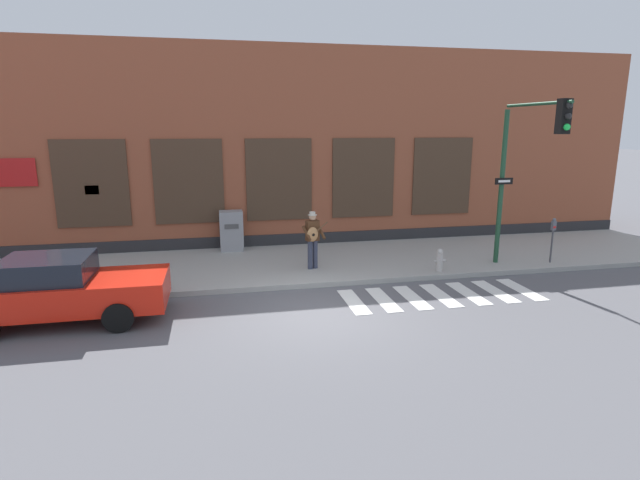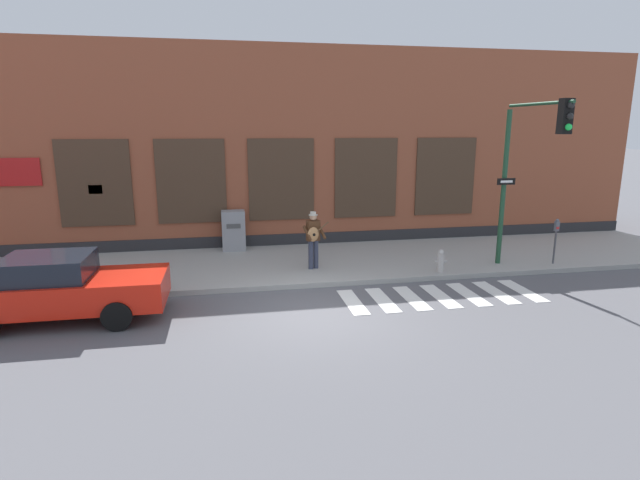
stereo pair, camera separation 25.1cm
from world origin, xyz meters
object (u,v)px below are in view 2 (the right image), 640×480
Objects in this scene: busker at (313,237)px; traffic_light at (528,156)px; utility_box at (234,230)px; parking_meter at (556,234)px; fire_hydrant at (441,261)px; red_car at (59,288)px.

traffic_light is (5.89, -1.54, 2.42)m from busker.
utility_box is (-2.32, 2.89, -0.30)m from busker.
parking_meter is at bearing -20.74° from utility_box.
parking_meter is at bearing 3.33° from fire_hydrant.
red_car is at bearing -172.81° from parking_meter.
parking_meter is 10.56m from utility_box.
busker is at bearing 22.25° from red_car.
fire_hydrant is at bearing -176.67° from parking_meter.
traffic_light is 3.83m from fire_hydrant.
red_car is 10.13m from fire_hydrant.
traffic_light reaches higher than parking_meter.
traffic_light is 3.54× the size of utility_box.
utility_box reaches higher than fire_hydrant.
parking_meter is 3.97m from fire_hydrant.
parking_meter is (7.56, -0.85, -0.05)m from busker.
utility_box is (-8.21, 4.42, -2.72)m from traffic_light.
parking_meter is at bearing 7.19° from red_car.
busker is 1.26× the size of utility_box.
parking_meter is (13.93, 1.76, 0.32)m from red_car.
traffic_light is 3.43× the size of parking_meter.
fire_hydrant is (3.64, -1.08, -0.65)m from busker.
busker is at bearing 173.58° from parking_meter.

